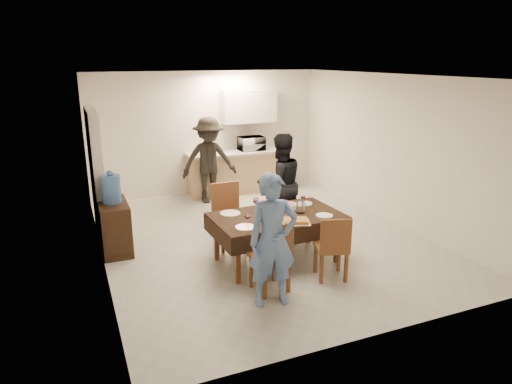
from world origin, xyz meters
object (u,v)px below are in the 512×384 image
savoury_tart (296,221)px  person_far (280,184)px  microwave (252,143)px  person_kitchen (209,160)px  person_near (273,241)px  water_pitcher (301,206)px  water_jug (111,189)px  wine_bottle (272,204)px  dining_table (277,217)px  console (115,227)px

savoury_tart → person_far: person_far is taller
microwave → person_kitchen: 1.21m
person_kitchen → person_near: bearing=-96.9°
water_pitcher → savoury_tart: water_pitcher is taller
water_jug → person_kitchen: person_kitchen is taller
wine_bottle → person_far: size_ratio=0.19×
dining_table → person_kitchen: bearing=88.6°
person_far → microwave: bearing=-105.4°
person_far → wine_bottle: bearing=55.2°
dining_table → microwave: (1.06, 3.57, 0.38)m
dining_table → person_near: 1.19m
dining_table → water_jug: bearing=146.7°
person_far → person_kitchen: size_ratio=0.97×
dining_table → person_kitchen: person_kitchen is taller
person_kitchen → console: bearing=-138.4°
console → water_pitcher: (2.47, -1.33, 0.42)m
person_near → console: bearing=132.7°
water_jug → person_far: bearing=-4.9°
wine_bottle → person_near: person_near is taller
water_jug → savoury_tart: bearing=-36.8°
person_near → microwave: bearing=79.5°
console → water_pitcher: bearing=-28.3°
water_jug → person_near: size_ratio=0.26×
console → person_near: 2.84m
person_kitchen → wine_bottle: bearing=-90.2°
wine_bottle → microwave: 3.70m
console → person_kitchen: size_ratio=0.48×
person_kitchen → water_jug: bearing=-138.4°
water_pitcher → microwave: (0.71, 3.62, 0.25)m
water_jug → person_near: bearing=-56.0°
water_jug → person_near: 2.82m
console → savoury_tart: 2.80m
water_pitcher → person_far: (0.20, 1.10, 0.03)m
dining_table → water_jug: (-2.12, 1.28, 0.31)m
water_pitcher → savoury_tart: size_ratio=0.51×
person_kitchen → savoury_tart: bearing=-87.7°
water_jug → water_pitcher: water_jug is taller
water_pitcher → person_kitchen: (-0.39, 3.17, 0.06)m
microwave → person_near: 4.90m
water_pitcher → microwave: 3.70m
water_pitcher → person_near: bearing=-132.0°
wine_bottle → microwave: bearing=72.5°
microwave → person_far: person_far is taller
dining_table → water_jug: water_jug is taller
water_jug → person_kitchen: size_ratio=0.24×
water_jug → person_kitchen: 2.78m
wine_bottle → person_near: 1.21m
dining_table → wine_bottle: bearing=132.8°
console → dining_table: bearing=-31.1°
wine_bottle → water_pitcher: (0.40, -0.10, -0.06)m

